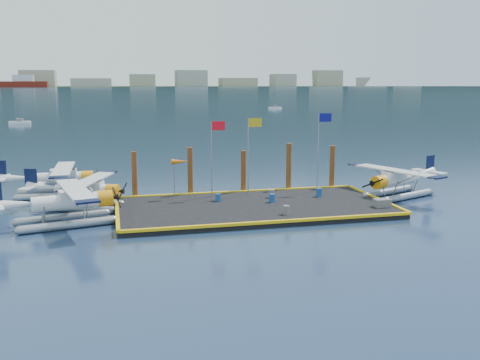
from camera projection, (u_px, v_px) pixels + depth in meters
The scene contains 23 objects.
ground at pixel (254, 210), 39.97m from camera, with size 4000.00×4000.00×0.00m, color #172F47.
dock at pixel (254, 208), 39.94m from camera, with size 20.00×10.00×0.40m, color black.
dock_bumpers at pixel (254, 204), 39.89m from camera, with size 20.25×10.25×0.18m, color #E3B20D, non-canonical shape.
far_backdrop at pixel (188, 81), 1754.37m from camera, with size 3050.00×2050.00×810.00m.
seaplane_a at pixel (70, 204), 35.69m from camera, with size 8.52×9.23×3.27m.
seaplane_b at pixel (86, 192), 40.02m from camera, with size 7.88×8.36×3.02m.
seaplane_c at pixel (59, 180), 44.36m from camera, with size 8.16×8.98×3.21m.
seaplane_d at pixel (397, 181), 44.08m from camera, with size 8.25×8.70×3.16m.
drum_0 at pixel (218, 198), 41.08m from camera, with size 0.42×0.42×0.59m, color navy.
drum_2 at pixel (272, 198), 40.80m from camera, with size 0.45×0.45×0.64m, color navy.
drum_3 at pixel (286, 210), 37.05m from camera, with size 0.44×0.44×0.63m, color slate.
drum_4 at pixel (319, 192), 42.77m from camera, with size 0.48×0.48×0.67m, color navy.
drum_5 at pixel (272, 194), 42.40m from camera, with size 0.45×0.45×0.64m, color slate.
crate at pixel (382, 203), 39.29m from camera, with size 1.17×0.78×0.59m, color slate.
flagpole_red at pixel (214, 147), 42.28m from camera, with size 1.14×0.08×6.00m.
flagpole_yellow at pixel (251, 144), 42.94m from camera, with size 1.14×0.08×6.20m.
flagpole_blue at pixel (321, 140), 44.29m from camera, with size 1.14×0.08×6.50m.
windsock at pixel (180, 163), 41.86m from camera, with size 1.40×0.44×3.12m.
piling_0 at pixel (135, 176), 42.82m from camera, with size 0.44×0.44×4.00m, color #4F2716.
piling_1 at pixel (190, 173), 43.83m from camera, with size 0.44×0.44×4.20m, color #4F2716.
piling_2 at pixel (243, 173), 44.90m from camera, with size 0.44×0.44×3.80m, color #4F2716.
piling_3 at pixel (289, 168), 45.78m from camera, with size 0.44×0.44×4.30m, color #4F2716.
piling_4 at pixel (332, 168), 46.73m from camera, with size 0.44×0.44×4.00m, color #4F2716.
Camera 1 is at (-10.13, -37.56, 9.52)m, focal length 40.00 mm.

